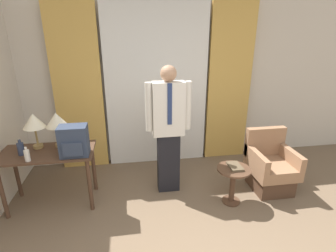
% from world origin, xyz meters
% --- Properties ---
extents(wall_back, '(10.00, 0.06, 2.70)m').
position_xyz_m(wall_back, '(0.00, 3.01, 1.35)').
color(wall_back, beige).
rests_on(wall_back, ground_plane).
extents(curtain_sheer_center, '(1.61, 0.06, 2.58)m').
position_xyz_m(curtain_sheer_center, '(0.00, 2.88, 1.29)').
color(curtain_sheer_center, white).
rests_on(curtain_sheer_center, ground_plane).
extents(curtain_drape_left, '(0.72, 0.06, 2.58)m').
position_xyz_m(curtain_drape_left, '(-1.20, 2.88, 1.29)').
color(curtain_drape_left, gold).
rests_on(curtain_drape_left, ground_plane).
extents(curtain_drape_right, '(0.72, 0.06, 2.58)m').
position_xyz_m(curtain_drape_right, '(1.20, 2.88, 1.29)').
color(curtain_drape_right, gold).
rests_on(curtain_drape_right, ground_plane).
extents(desk, '(1.12, 0.57, 0.74)m').
position_xyz_m(desk, '(-1.48, 1.90, 0.63)').
color(desk, '#4C3323').
rests_on(desk, ground_plane).
extents(table_lamp_left, '(0.27, 0.27, 0.45)m').
position_xyz_m(table_lamp_left, '(-1.62, 2.04, 1.09)').
color(table_lamp_left, '#9E7F47').
rests_on(table_lamp_left, desk).
extents(table_lamp_right, '(0.27, 0.27, 0.45)m').
position_xyz_m(table_lamp_right, '(-1.35, 2.04, 1.09)').
color(table_lamp_right, '#9E7F47').
rests_on(table_lamp_right, desk).
extents(bottle_near_edge, '(0.08, 0.08, 0.19)m').
position_xyz_m(bottle_near_edge, '(-1.75, 1.86, 0.82)').
color(bottle_near_edge, '#2D3851').
rests_on(bottle_near_edge, desk).
extents(bottle_by_lamp, '(0.06, 0.06, 0.17)m').
position_xyz_m(bottle_by_lamp, '(-1.63, 1.68, 0.82)').
color(bottle_by_lamp, silver).
rests_on(bottle_by_lamp, desk).
extents(backpack, '(0.32, 0.25, 0.37)m').
position_xyz_m(backpack, '(-1.12, 1.75, 0.92)').
color(backpack, '#2D384C').
rests_on(backpack, desk).
extents(person, '(0.59, 0.21, 1.75)m').
position_xyz_m(person, '(0.04, 1.98, 0.96)').
color(person, black).
rests_on(person, ground_plane).
extents(armchair, '(0.57, 0.62, 0.84)m').
position_xyz_m(armchair, '(1.46, 1.79, 0.32)').
color(armchair, '#4C3323').
rests_on(armchair, ground_plane).
extents(side_table, '(0.43, 0.43, 0.50)m').
position_xyz_m(side_table, '(0.81, 1.55, 0.34)').
color(side_table, '#4C3323').
rests_on(side_table, ground_plane).
extents(book, '(0.15, 0.24, 0.03)m').
position_xyz_m(book, '(0.83, 1.57, 0.52)').
color(book, brown).
rests_on(book, side_table).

